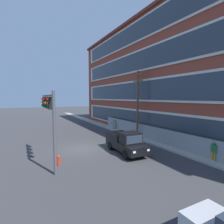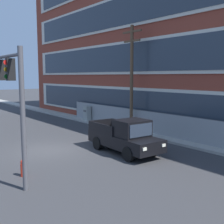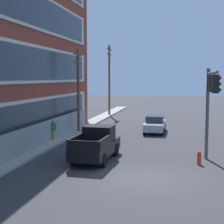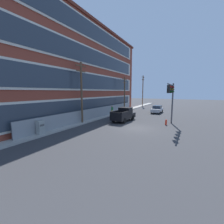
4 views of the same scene
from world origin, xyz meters
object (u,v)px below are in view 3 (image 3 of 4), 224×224
(utility_pole_midblock, at_px, (78,87))
(pedestrian_near_cabinet, at_px, (53,129))
(fire_hydrant, at_px, (199,158))
(pickup_truck_black, at_px, (97,145))
(sedan_silver, at_px, (155,124))
(utility_pole_far_east, at_px, (109,77))
(traffic_signal_mast, at_px, (211,93))

(utility_pole_midblock, xyz_separation_m, pedestrian_near_cabinet, (-4.66, 0.64, -3.23))
(fire_hydrant, bearing_deg, utility_pole_midblock, 46.36)
(utility_pole_midblock, distance_m, fire_hydrant, 14.71)
(pickup_truck_black, distance_m, sedan_silver, 11.66)
(sedan_silver, distance_m, utility_pole_midblock, 7.80)
(pedestrian_near_cabinet, bearing_deg, utility_pole_midblock, -7.82)
(utility_pole_far_east, bearing_deg, fire_hydrant, -156.75)
(sedan_silver, height_order, fire_hydrant, sedan_silver)
(fire_hydrant, bearing_deg, sedan_silver, 16.87)
(pickup_truck_black, distance_m, utility_pole_far_east, 25.12)
(pickup_truck_black, relative_size, fire_hydrant, 6.58)
(sedan_silver, height_order, utility_pole_far_east, utility_pole_far_east)
(sedan_silver, distance_m, pedestrian_near_cabinet, 9.69)
(pedestrian_near_cabinet, bearing_deg, fire_hydrant, -115.19)
(pedestrian_near_cabinet, bearing_deg, traffic_signal_mast, -115.57)
(utility_pole_far_east, bearing_deg, pickup_truck_black, -169.93)
(utility_pole_far_east, distance_m, pedestrian_near_cabinet, 19.64)
(traffic_signal_mast, relative_size, fire_hydrant, 7.17)
(pickup_truck_black, bearing_deg, sedan_silver, -13.40)
(fire_hydrant, bearing_deg, pickup_truck_black, 90.58)
(utility_pole_far_east, bearing_deg, utility_pole_midblock, -179.30)
(pickup_truck_black, bearing_deg, fire_hydrant, -89.42)
(sedan_silver, relative_size, utility_pole_far_east, 0.48)
(traffic_signal_mast, relative_size, utility_pole_far_east, 0.60)
(traffic_signal_mast, distance_m, pickup_truck_black, 7.37)
(traffic_signal_mast, xyz_separation_m, utility_pole_far_east, (24.67, 10.96, 0.93))
(sedan_silver, distance_m, fire_hydrant, 11.79)
(sedan_silver, xyz_separation_m, fire_hydrant, (-11.28, -3.42, -0.42))
(sedan_silver, relative_size, fire_hydrant, 5.70)
(pedestrian_near_cabinet, height_order, fire_hydrant, pedestrian_near_cabinet)
(utility_pole_far_east, distance_m, fire_hydrant, 26.90)
(traffic_signal_mast, height_order, utility_pole_far_east, utility_pole_far_east)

